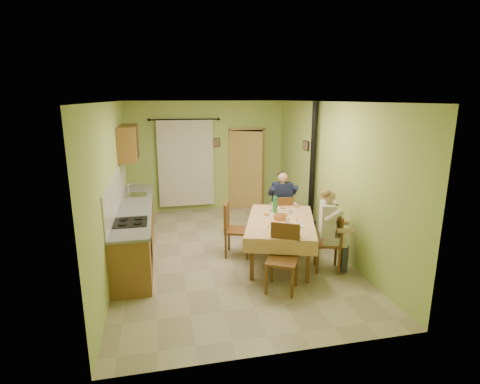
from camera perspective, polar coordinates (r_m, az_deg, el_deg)
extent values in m
cube|color=tan|center=(7.24, -1.79, -9.15)|extent=(4.00, 6.00, 0.01)
cube|color=#B2CD69|center=(9.73, -5.06, 5.43)|extent=(4.00, 0.04, 2.80)
cube|color=#B2CD69|center=(4.02, 5.87, -7.29)|extent=(4.00, 0.04, 2.80)
cube|color=#B2CD69|center=(6.76, -18.80, 0.87)|extent=(0.04, 6.00, 2.80)
cube|color=#B2CD69|center=(7.43, 13.50, 2.38)|extent=(0.04, 6.00, 2.80)
cube|color=white|center=(6.66, -1.98, 13.59)|extent=(4.00, 6.00, 0.04)
cube|color=brown|center=(7.38, -15.56, -5.58)|extent=(0.60, 3.60, 0.88)
cube|color=gray|center=(7.24, -15.80, -2.15)|extent=(0.64, 3.64, 0.04)
cube|color=white|center=(7.18, -18.24, 0.27)|extent=(0.02, 3.60, 0.66)
cube|color=silver|center=(8.01, -15.49, -0.47)|extent=(0.42, 0.42, 0.03)
cube|color=black|center=(6.28, -16.32, -4.43)|extent=(0.52, 0.56, 0.02)
cube|color=black|center=(6.42, -13.37, -8.33)|extent=(0.01, 0.55, 0.55)
cube|color=brown|center=(8.32, -16.61, 7.26)|extent=(0.35, 1.40, 0.70)
cylinder|color=black|center=(9.46, -8.46, 10.88)|extent=(1.70, 0.04, 0.04)
cube|color=silver|center=(9.61, -8.23, 4.32)|extent=(1.40, 0.06, 2.20)
cube|color=black|center=(9.96, 1.01, 3.53)|extent=(0.84, 0.03, 2.06)
cube|color=tan|center=(9.86, -1.52, 3.41)|extent=(0.06, 0.06, 2.12)
cube|color=tan|center=(10.06, 3.53, 3.61)|extent=(0.06, 0.06, 2.12)
cube|color=tan|center=(9.81, 1.06, 9.61)|extent=(0.96, 0.06, 0.06)
cube|color=tan|center=(9.76, 1.02, 3.24)|extent=(0.75, 0.40, 2.04)
cube|color=#E4AB7A|center=(6.70, 6.23, -4.43)|extent=(1.70, 2.19, 0.04)
cube|color=#E4AB7A|center=(5.83, 6.12, -8.45)|extent=(1.09, 0.38, 0.22)
cube|color=#E4AB7A|center=(7.65, 6.28, -2.92)|extent=(1.09, 0.38, 0.22)
cube|color=#E4AB7A|center=(6.76, 1.33, -5.16)|extent=(0.63, 1.83, 0.22)
cube|color=#E4AB7A|center=(6.76, 11.09, -5.43)|extent=(0.63, 1.83, 0.22)
cylinder|color=white|center=(7.33, 6.50, -2.56)|extent=(0.25, 0.25, 0.02)
ellipsoid|color=#CC7233|center=(7.32, 6.50, -2.40)|extent=(0.12, 0.12, 0.05)
cylinder|color=white|center=(6.09, 5.95, -6.06)|extent=(0.25, 0.25, 0.02)
ellipsoid|color=#CC7233|center=(6.08, 5.96, -5.88)|extent=(0.12, 0.12, 0.05)
cylinder|color=white|center=(6.39, 8.56, -5.14)|extent=(0.25, 0.25, 0.02)
ellipsoid|color=#CC7233|center=(6.39, 8.57, -4.97)|extent=(0.12, 0.12, 0.05)
cylinder|color=white|center=(6.89, 4.03, -3.59)|extent=(0.25, 0.25, 0.02)
ellipsoid|color=#CC7233|center=(6.88, 4.04, -3.43)|extent=(0.12, 0.12, 0.05)
cylinder|color=#C86F36|center=(6.73, 6.25, -3.81)|extent=(0.26, 0.26, 0.08)
cylinder|color=white|center=(6.17, 6.20, -5.79)|extent=(0.28, 0.28, 0.02)
cube|color=tan|center=(6.17, 6.14, -5.59)|extent=(0.06, 0.05, 0.03)
cube|color=tan|center=(6.15, 6.23, -5.66)|extent=(0.07, 0.07, 0.03)
cube|color=tan|center=(6.15, 6.05, -5.65)|extent=(0.07, 0.07, 0.03)
cylinder|color=silver|center=(6.53, 7.28, -4.29)|extent=(0.07, 0.07, 0.10)
cylinder|color=silver|center=(7.02, 7.58, -2.98)|extent=(0.07, 0.07, 0.10)
cylinder|color=white|center=(5.90, 8.64, -5.66)|extent=(0.11, 0.11, 0.22)
cylinder|color=silver|center=(5.89, 8.65, -5.39)|extent=(0.02, 0.02, 0.30)
cube|color=brown|center=(7.82, 6.41, -3.69)|extent=(0.41, 0.41, 0.04)
cube|color=brown|center=(7.60, 6.72, -2.39)|extent=(0.38, 0.08, 0.43)
cube|color=brown|center=(5.76, 6.43, -10.40)|extent=(0.61, 0.61, 0.04)
cube|color=brown|center=(5.84, 6.87, -7.13)|extent=(0.41, 0.25, 0.51)
cube|color=brown|center=(6.55, 13.20, -7.59)|extent=(0.52, 0.52, 0.04)
cube|color=brown|center=(6.49, 14.97, -5.49)|extent=(0.16, 0.41, 0.47)
cube|color=brown|center=(6.96, -0.36, -5.88)|extent=(0.57, 0.57, 0.04)
cube|color=brown|center=(6.90, -2.05, -3.65)|extent=(0.18, 0.44, 0.51)
cube|color=#141938|center=(7.71, 6.58, -3.35)|extent=(0.40, 0.44, 0.16)
cube|color=#141938|center=(7.73, 6.45, -0.59)|extent=(0.42, 0.26, 0.54)
sphere|color=tan|center=(7.63, 6.54, 2.23)|extent=(0.21, 0.21, 0.21)
ellipsoid|color=black|center=(7.66, 6.49, 2.58)|extent=(0.21, 0.21, 0.16)
cube|color=beige|center=(6.54, 14.11, -6.94)|extent=(0.49, 0.46, 0.16)
cube|color=beige|center=(6.40, 13.15, -4.01)|extent=(0.33, 0.45, 0.54)
sphere|color=tan|center=(6.29, 13.44, -0.63)|extent=(0.21, 0.21, 0.21)
ellipsoid|color=olive|center=(6.28, 13.10, -0.27)|extent=(0.21, 0.21, 0.16)
cylinder|color=black|center=(7.92, 10.99, 3.23)|extent=(0.12, 0.12, 2.80)
cylinder|color=black|center=(8.24, 10.59, -5.33)|extent=(0.24, 0.24, 0.30)
cube|color=black|center=(9.69, -3.60, 7.51)|extent=(0.19, 0.03, 0.23)
cube|color=brown|center=(8.43, 9.98, 7.02)|extent=(0.03, 0.31, 0.21)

